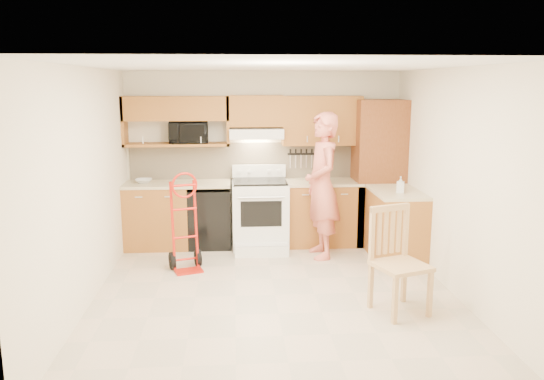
{
  "coord_description": "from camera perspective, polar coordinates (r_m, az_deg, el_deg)",
  "views": [
    {
      "loc": [
        -0.43,
        -5.69,
        2.32
      ],
      "look_at": [
        0.0,
        0.5,
        1.1
      ],
      "focal_mm": 35.68,
      "sensor_mm": 36.0,
      "label": 1
    }
  ],
  "objects": [
    {
      "name": "cab_return_right",
      "position": [
        7.4,
        12.91,
        -3.79
      ],
      "size": [
        0.6,
        1.0,
        0.9
      ],
      "primitive_type": "cube",
      "color": "#94551D",
      "rests_on": "ground"
    },
    {
      "name": "countertop_left",
      "position": [
        7.81,
        -9.94,
        0.63
      ],
      "size": [
        1.5,
        0.63,
        0.04
      ],
      "primitive_type": "cube",
      "color": "beige",
      "rests_on": "lower_cab_left"
    },
    {
      "name": "backsplash",
      "position": [
        8.01,
        -0.86,
        3.1
      ],
      "size": [
        3.92,
        0.03,
        0.55
      ],
      "primitive_type": "cube",
      "color": "beige",
      "rests_on": "wall_back"
    },
    {
      "name": "upper_cab_center",
      "position": [
        7.79,
        -1.71,
        8.33
      ],
      "size": [
        0.76,
        0.33,
        0.44
      ],
      "primitive_type": "cube",
      "color": "#94551D",
      "rests_on": "wall_back"
    },
    {
      "name": "wall_left",
      "position": [
        6.0,
        -19.17,
        0.23
      ],
      "size": [
        0.02,
        4.5,
        2.5
      ],
      "primitive_type": "cube",
      "color": "#EFE7CF",
      "rests_on": "ground"
    },
    {
      "name": "knife_strip",
      "position": [
        8.03,
        3.08,
        3.38
      ],
      "size": [
        0.4,
        0.05,
        0.29
      ],
      "primitive_type": null,
      "color": "black",
      "rests_on": "backsplash"
    },
    {
      "name": "wall_front",
      "position": [
        3.62,
        3.05,
        -6.12
      ],
      "size": [
        4.0,
        0.02,
        2.5
      ],
      "primitive_type": "cube",
      "color": "#EFE7CF",
      "rests_on": "ground"
    },
    {
      "name": "bowl",
      "position": [
        7.86,
        -13.38,
        0.93
      ],
      "size": [
        0.25,
        0.25,
        0.06
      ],
      "primitive_type": "imported",
      "rotation": [
        0.0,
        0.0,
        0.05
      ],
      "color": "white",
      "rests_on": "countertop_left"
    },
    {
      "name": "lower_cab_left",
      "position": [
        7.94,
        -11.98,
        -2.73
      ],
      "size": [
        0.9,
        0.6,
        0.9
      ],
      "primitive_type": "cube",
      "color": "#94551D",
      "rests_on": "ground"
    },
    {
      "name": "wall_right",
      "position": [
        6.28,
        18.95,
        0.71
      ],
      "size": [
        0.02,
        4.5,
        2.5
      ],
      "primitive_type": "cube",
      "color": "#EFE7CF",
      "rests_on": "ground"
    },
    {
      "name": "floor",
      "position": [
        6.16,
        0.33,
        -11.09
      ],
      "size": [
        4.0,
        4.5,
        0.02
      ],
      "primitive_type": "cube",
      "color": "beige",
      "rests_on": "ground"
    },
    {
      "name": "hand_truck",
      "position": [
        6.85,
        -9.08,
        -3.85
      ],
      "size": [
        0.55,
        0.53,
        1.13
      ],
      "primitive_type": null,
      "rotation": [
        0.0,
        0.0,
        0.31
      ],
      "color": "red",
      "rests_on": "ground"
    },
    {
      "name": "countertop_right",
      "position": [
        7.87,
        5.31,
        0.83
      ],
      "size": [
        1.14,
        0.63,
        0.04
      ],
      "primitive_type": "cube",
      "color": "beige",
      "rests_on": "lower_cab_right"
    },
    {
      "name": "range",
      "position": [
        7.68,
        -1.25,
        -1.98
      ],
      "size": [
        0.78,
        1.03,
        1.15
      ],
      "primitive_type": null,
      "color": "white",
      "rests_on": "ground"
    },
    {
      "name": "wall_back",
      "position": [
        8.03,
        -0.87,
        3.48
      ],
      "size": [
        4.0,
        0.02,
        2.5
      ],
      "primitive_type": "cube",
      "color": "#EFE7CF",
      "rests_on": "ground"
    },
    {
      "name": "upper_cab_left",
      "position": [
        7.82,
        -10.1,
        8.47
      ],
      "size": [
        1.5,
        0.33,
        0.34
      ],
      "primitive_type": "cube",
      "color": "#94551D",
      "rests_on": "wall_back"
    },
    {
      "name": "dishwasher",
      "position": [
        7.88,
        -6.56,
        -2.86
      ],
      "size": [
        0.6,
        0.6,
        0.85
      ],
      "primitive_type": "cube",
      "color": "black",
      "rests_on": "ground"
    },
    {
      "name": "pantry_tall",
      "position": [
        8.02,
        11.12,
        1.81
      ],
      "size": [
        0.7,
        0.6,
        2.1
      ],
      "primitive_type": "cube",
      "color": "brown",
      "rests_on": "ground"
    },
    {
      "name": "lower_cab_right",
      "position": [
        7.96,
        5.24,
        -2.49
      ],
      "size": [
        1.14,
        0.6,
        0.9
      ],
      "primitive_type": "cube",
      "color": "#94551D",
      "rests_on": "ground"
    },
    {
      "name": "soap_bottle",
      "position": [
        7.16,
        13.4,
        0.57
      ],
      "size": [
        0.12,
        0.12,
        0.21
      ],
      "primitive_type": "imported",
      "rotation": [
        0.0,
        0.0,
        -0.32
      ],
      "color": "white",
      "rests_on": "countertop_return"
    },
    {
      "name": "dining_chair",
      "position": [
        5.69,
        13.46,
        -7.36
      ],
      "size": [
        0.64,
        0.67,
        1.09
      ],
      "primitive_type": null,
      "rotation": [
        0.0,
        0.0,
        0.34
      ],
      "color": "tan",
      "rests_on": "ground"
    },
    {
      "name": "microwave",
      "position": [
        7.83,
        -8.79,
        6.04
      ],
      "size": [
        0.57,
        0.4,
        0.3
      ],
      "primitive_type": "imported",
      "rotation": [
        0.0,
        0.0,
        0.05
      ],
      "color": "black",
      "rests_on": "upper_shelf_mw"
    },
    {
      "name": "ceiling",
      "position": [
        5.71,
        0.36,
        13.03
      ],
      "size": [
        4.0,
        4.5,
        0.02
      ],
      "primitive_type": "cube",
      "color": "white",
      "rests_on": "ground"
    },
    {
      "name": "person",
      "position": [
        7.26,
        5.31,
        0.45
      ],
      "size": [
        0.55,
        0.77,
        1.96
      ],
      "primitive_type": "imported",
      "rotation": [
        0.0,
        0.0,
        -1.45
      ],
      "color": "#D76957",
      "rests_on": "ground"
    },
    {
      "name": "upper_shelf_mw",
      "position": [
        7.86,
        -9.97,
        4.76
      ],
      "size": [
        1.5,
        0.33,
        0.04
      ],
      "primitive_type": "cube",
      "color": "#94551D",
      "rests_on": "wall_back"
    },
    {
      "name": "upper_cab_right",
      "position": [
        7.89,
        5.26,
        7.31
      ],
      "size": [
        1.14,
        0.33,
        0.7
      ],
      "primitive_type": "cube",
      "color": "#94551D",
      "rests_on": "wall_back"
    },
    {
      "name": "countertop_return",
      "position": [
        7.3,
        13.07,
        -0.22
      ],
      "size": [
        0.63,
        1.0,
        0.04
      ],
      "primitive_type": "cube",
      "color": "beige",
      "rests_on": "cab_return_right"
    },
    {
      "name": "range_hood",
      "position": [
        7.75,
        -1.68,
        6.02
      ],
      "size": [
        0.76,
        0.46,
        0.14
      ],
      "primitive_type": "cube",
      "color": "white",
      "rests_on": "wall_back"
    }
  ]
}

